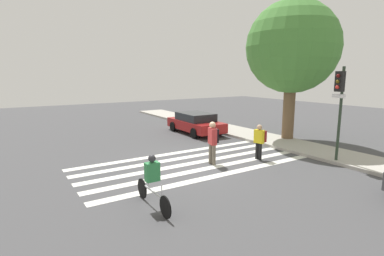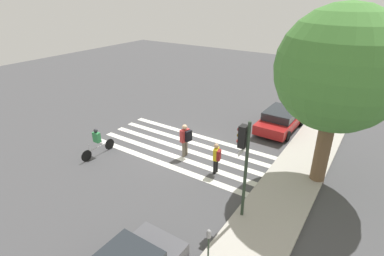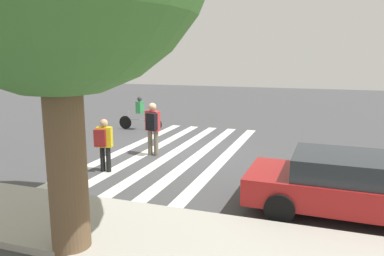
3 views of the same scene
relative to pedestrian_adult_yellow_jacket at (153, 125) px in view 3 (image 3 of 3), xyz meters
name	(u,v)px [view 3 (image 3 of 3)]	position (x,y,z in m)	size (l,w,h in m)	color
ground_plane	(175,152)	(-0.55, -0.67, -1.09)	(60.00, 60.00, 0.00)	#444447
sidewalk_curb	(63,220)	(-0.55, 5.58, -1.02)	(36.00, 2.50, 0.14)	#ADA89E
crosswalk_stripes	(175,152)	(-0.55, -0.67, -1.08)	(4.19, 10.00, 0.01)	silver
pedestrian_adult_yellow_jacket	(153,125)	(0.00, 0.00, 0.00)	(0.56, 0.52, 1.86)	#6B6051
pedestrian_child_with_backpack	(104,141)	(0.56, 2.21, -0.14)	(0.48, 0.44, 1.61)	black
cyclist_mid_street	(140,112)	(2.55, -4.03, -0.22)	(2.22, 0.40, 1.59)	black
car_parked_far_curb	(351,184)	(-6.20, 3.15, -0.38)	(4.48, 2.17, 1.35)	maroon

